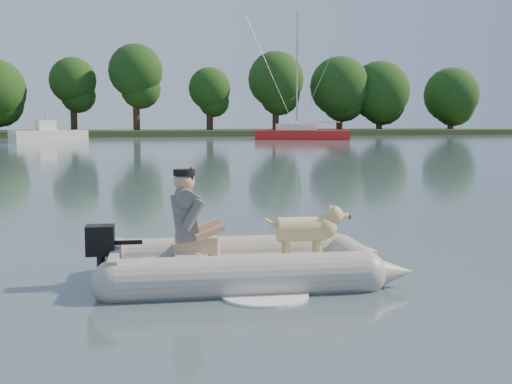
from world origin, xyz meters
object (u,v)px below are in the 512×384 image
object	(u,v)px
man	(186,214)
motorboat	(48,127)
dinghy	(248,230)
dog	(301,233)
sailboat	(301,134)

from	to	relation	value
man	motorboat	xyz separation A→B (m)	(-3.34, 44.37, 0.39)
man	dinghy	bearing A→B (deg)	-4.24
dinghy	man	world-z (taller)	man
motorboat	dog	bearing A→B (deg)	-106.35
man	dog	xyz separation A→B (m)	(1.19, -0.13, -0.23)
sailboat	dog	bearing A→B (deg)	-88.08
dinghy	motorboat	bearing A→B (deg)	101.27
man	dog	distance (m)	1.22
dog	sailboat	xyz separation A→B (m)	(15.69, 44.81, 0.01)
man	dog	size ratio (longest dim) A/B	1.16
dog	dinghy	bearing A→B (deg)	-175.43
dinghy	man	xyz separation A→B (m)	(-0.61, 0.11, 0.17)
dog	sailboat	distance (m)	47.48
dinghy	dog	world-z (taller)	dinghy
man	motorboat	bearing A→B (deg)	100.50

